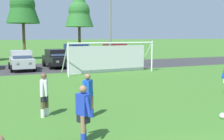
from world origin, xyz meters
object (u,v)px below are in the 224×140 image
parked_car_slot_left (21,60)px  street_lamp (112,25)px  parked_car_slot_center_left (56,58)px  parked_car_slot_center (76,54)px  parked_car_slot_center_right (115,53)px  player_defender_far (44,95)px  soccer_goal (109,57)px  player_winger_left (88,96)px  soccer_ball (223,116)px  player_striker_near (83,114)px

parked_car_slot_left → street_lamp: size_ratio=0.56×
parked_car_slot_left → parked_car_slot_center_left: bearing=15.9°
parked_car_slot_center → parked_car_slot_left: bearing=-157.6°
parked_car_slot_center_right → player_defender_far: bearing=-121.1°
soccer_goal → street_lamp: size_ratio=1.00×
player_defender_far → player_winger_left: size_ratio=1.00×
player_winger_left → parked_car_slot_center_left: 16.76m
parked_car_slot_left → parked_car_slot_center_left: (3.25, 0.93, 0.00)m
soccer_ball → player_winger_left: player_winger_left is taller
player_winger_left → soccer_goal: bearing=64.2°
street_lamp → parked_car_slot_center_left: bearing=130.6°
soccer_goal → parked_car_slot_center: (-0.87, 6.75, -0.18)m
player_defender_far → parked_car_slot_center_right: (10.21, 16.93, 0.29)m
player_winger_left → street_lamp: (6.08, 12.11, 3.06)m
soccer_ball → soccer_goal: bearing=85.9°
player_striker_near → player_defender_far: 3.02m
player_striker_near → player_winger_left: same height
parked_car_slot_center → parked_car_slot_center_right: bearing=-4.2°
player_striker_near → player_winger_left: (0.84, 2.20, 0.00)m
soccer_goal → player_winger_left: (-5.43, -11.24, -0.47)m
player_striker_near → soccer_goal: bearing=65.0°
soccer_ball → parked_car_slot_left: 18.57m
soccer_goal → street_lamp: 2.81m
soccer_goal → parked_car_slot_center_left: 6.28m
player_winger_left → street_lamp: street_lamp is taller
player_striker_near → parked_car_slot_center_right: 22.09m
player_winger_left → parked_car_slot_left: (-1.03, 15.69, 0.05)m
soccer_goal → player_winger_left: 12.49m
player_winger_left → street_lamp: size_ratio=0.22×
parked_car_slot_center → parked_car_slot_center_right: (4.19, -0.31, 0.00)m
soccer_ball → parked_car_slot_center: bearing=89.7°
parked_car_slot_center → soccer_ball: bearing=-90.3°
parked_car_slot_left → player_defender_far: bearing=-91.6°
player_striker_near → player_defender_far: (-0.60, 2.96, 0.00)m
parked_car_slot_center_left → street_lamp: size_ratio=0.58×
parked_car_slot_center_left → player_winger_left: bearing=-97.6°
parked_car_slot_center_left → player_defender_far: bearing=-103.0°
player_winger_left → street_lamp: 13.89m
player_striker_near → street_lamp: bearing=64.2°
soccer_ball → parked_car_slot_left: (-5.50, 17.73, 0.77)m
player_defender_far → street_lamp: 13.95m
parked_car_slot_center → street_lamp: size_ratio=0.63×
parked_car_slot_left → street_lamp: street_lamp is taller
soccer_ball → parked_car_slot_left: size_ratio=0.05×
player_defender_far → street_lamp: (7.52, 11.34, 3.06)m
soccer_goal → player_winger_left: bearing=-115.8°
player_winger_left → parked_car_slot_center_right: parked_car_slot_center_right is taller
soccer_ball → parked_car_slot_center_right: size_ratio=0.05×
parked_car_slot_center → player_striker_near: bearing=-105.0°
parked_car_slot_center_right → soccer_goal: bearing=-117.3°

